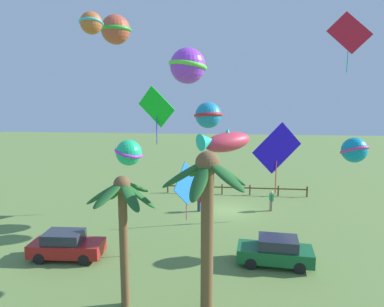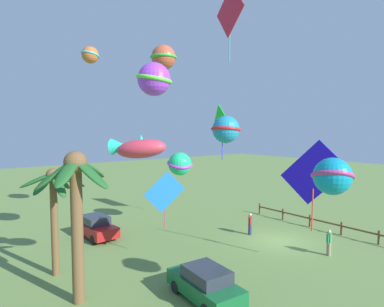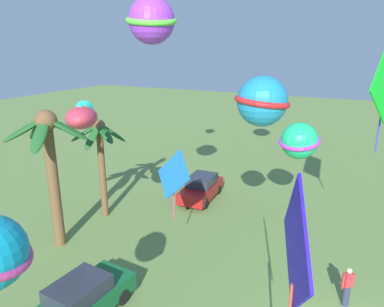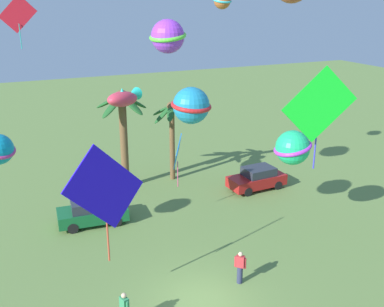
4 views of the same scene
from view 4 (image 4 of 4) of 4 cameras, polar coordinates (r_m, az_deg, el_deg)
ground_plane at (r=20.60m, az=1.14°, el=-17.97°), size 120.00×120.00×0.00m
palm_tree_0 at (r=31.61m, az=-2.53°, el=3.96°), size 2.94×3.11×5.64m
palm_tree_1 at (r=30.40m, az=-8.62°, el=4.31°), size 3.56×3.51×6.71m
parked_car_0 at (r=31.29m, az=8.10°, el=-3.07°), size 3.99×1.91×1.51m
parked_car_1 at (r=26.93m, az=-12.36°, el=-7.10°), size 4.02×2.01×1.51m
spectator_0 at (r=21.39m, az=6.01°, el=-13.90°), size 0.43×0.43×1.59m
kite_diamond_1 at (r=20.13m, az=15.53°, el=5.74°), size 3.07×1.12×4.49m
kite_ball_3 at (r=25.34m, az=-3.04°, el=14.36°), size 2.80×2.80×1.82m
kite_ball_4 at (r=28.76m, az=3.79°, el=18.49°), size 1.20×1.20×1.02m
kite_diamond_5 at (r=26.02m, az=-1.81°, el=0.13°), size 1.09×2.18×3.32m
kite_diamond_6 at (r=18.48m, az=-10.82°, el=-4.40°), size 3.53×1.22×5.16m
kite_diamond_7 at (r=25.19m, az=-20.87°, el=15.85°), size 1.84×0.58×2.65m
kite_ball_8 at (r=24.18m, az=12.42°, el=0.72°), size 2.34×2.34×1.80m
kite_fish_9 at (r=27.25m, az=-8.45°, el=6.85°), size 2.80×2.49×1.20m
kite_ball_10 at (r=21.13m, az=-0.10°, el=5.99°), size 2.51×2.52×1.71m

